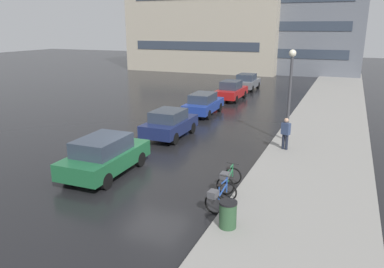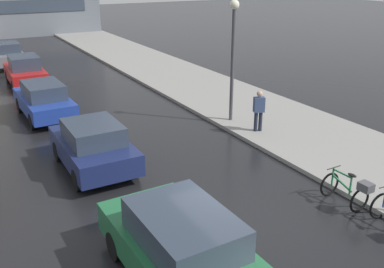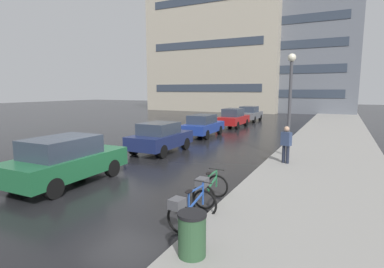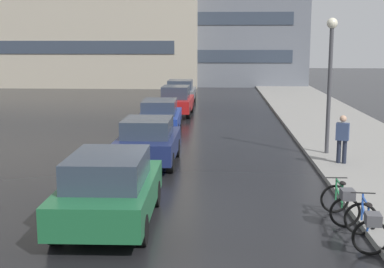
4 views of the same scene
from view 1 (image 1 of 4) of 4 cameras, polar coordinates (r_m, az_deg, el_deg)
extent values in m
plane|color=black|center=(15.79, -5.51, -6.13)|extent=(140.00, 140.00, 0.00)
cube|color=gray|center=(23.60, 19.56, 0.70)|extent=(4.80, 60.00, 0.14)
torus|color=black|center=(13.38, 5.43, -8.70)|extent=(0.72, 0.12, 0.72)
torus|color=black|center=(12.46, 3.44, -10.61)|extent=(0.72, 0.12, 0.72)
cube|color=#234CA8|center=(12.65, 4.15, -8.92)|extent=(0.04, 0.04, 0.51)
cube|color=#234CA8|center=(13.19, 5.33, -7.71)|extent=(0.04, 0.04, 0.57)
cube|color=#234CA8|center=(12.82, 4.77, -7.36)|extent=(0.09, 0.67, 0.04)
cube|color=#234CA8|center=(12.92, 4.69, -8.61)|extent=(0.10, 0.75, 0.27)
ellipsoid|color=black|center=(12.53, 4.17, -7.74)|extent=(0.16, 0.27, 0.07)
cylinder|color=black|center=(13.07, 5.36, -6.48)|extent=(0.50, 0.07, 0.03)
cube|color=#4C4C51|center=(12.18, 3.24, -9.11)|extent=(0.31, 0.36, 0.22)
torus|color=black|center=(14.74, 6.27, -6.36)|extent=(0.70, 0.07, 0.69)
torus|color=black|center=(13.84, 5.11, -7.86)|extent=(0.70, 0.07, 0.69)
cube|color=#237042|center=(14.03, 5.53, -6.33)|extent=(0.04, 0.04, 0.54)
cube|color=#237042|center=(14.57, 6.22, -5.52)|extent=(0.04, 0.04, 0.52)
cube|color=#237042|center=(14.22, 5.91, -5.07)|extent=(0.04, 0.61, 0.04)
cube|color=#237042|center=(14.29, 5.85, -6.14)|extent=(0.05, 0.69, 0.25)
ellipsoid|color=black|center=(13.91, 5.57, -5.18)|extent=(0.14, 0.26, 0.07)
cylinder|color=black|center=(14.47, 6.26, -4.49)|extent=(0.50, 0.03, 0.03)
cube|color=#4C4C51|center=(13.56, 5.00, -6.34)|extent=(0.28, 0.34, 0.22)
cube|color=#1E6038|center=(15.96, -13.04, -3.71)|extent=(2.03, 4.24, 0.68)
cube|color=#2D3847|center=(15.63, -13.54, -1.63)|extent=(1.64, 2.36, 0.63)
cylinder|color=black|center=(17.56, -12.93, -3.04)|extent=(0.23, 0.64, 0.64)
cylinder|color=black|center=(16.66, -7.94, -3.83)|extent=(0.23, 0.64, 0.64)
cylinder|color=black|center=(15.63, -18.33, -5.88)|extent=(0.23, 0.64, 0.64)
cylinder|color=black|center=(14.62, -13.01, -7.00)|extent=(0.23, 0.64, 0.64)
cube|color=navy|center=(20.78, -3.41, 1.27)|extent=(1.88, 3.79, 0.66)
cube|color=#2D3847|center=(20.50, -3.62, 2.84)|extent=(1.54, 1.95, 0.58)
cylinder|color=black|center=(22.24, -4.00, 1.38)|extent=(0.22, 0.64, 0.64)
cylinder|color=black|center=(21.56, -0.02, 0.94)|extent=(0.22, 0.64, 0.64)
cylinder|color=black|center=(20.25, -6.98, -0.19)|extent=(0.22, 0.64, 0.64)
cylinder|color=black|center=(19.50, -2.70, -0.72)|extent=(0.22, 0.64, 0.64)
cube|color=navy|center=(26.20, 1.77, 4.34)|extent=(1.87, 4.19, 0.61)
cube|color=#2D3847|center=(25.93, 1.66, 5.57)|extent=(1.49, 2.22, 0.59)
cylinder|color=black|center=(27.70, 1.14, 4.34)|extent=(0.24, 0.65, 0.64)
cylinder|color=black|center=(27.22, 4.20, 4.10)|extent=(0.24, 0.65, 0.64)
cylinder|color=black|center=(25.35, -0.84, 3.24)|extent=(0.24, 0.65, 0.64)
cylinder|color=black|center=(24.83, 2.46, 2.96)|extent=(0.24, 0.65, 0.64)
cube|color=#AD1919|center=(31.62, 6.03, 6.32)|extent=(1.77, 4.05, 0.65)
cube|color=#2D3847|center=(31.36, 5.97, 7.46)|extent=(1.43, 1.95, 0.67)
cylinder|color=black|center=(33.07, 5.42, 6.20)|extent=(0.23, 0.64, 0.64)
cylinder|color=black|center=(32.64, 7.96, 5.99)|extent=(0.23, 0.64, 0.64)
cylinder|color=black|center=(30.74, 3.94, 5.48)|extent=(0.23, 0.64, 0.64)
cylinder|color=black|center=(30.28, 6.66, 5.25)|extent=(0.23, 0.64, 0.64)
cube|color=slate|center=(37.07, 8.34, 7.67)|extent=(1.87, 3.98, 0.64)
cube|color=#2D3847|center=(36.83, 8.32, 8.58)|extent=(1.53, 1.97, 0.59)
cylinder|color=black|center=(38.50, 7.59, 7.53)|extent=(0.22, 0.64, 0.64)
cylinder|color=black|center=(38.10, 10.03, 7.33)|extent=(0.22, 0.64, 0.64)
cylinder|color=black|center=(36.15, 6.53, 7.01)|extent=(0.22, 0.64, 0.64)
cylinder|color=black|center=(35.73, 9.12, 6.81)|extent=(0.22, 0.64, 0.64)
cylinder|color=#1E2333|center=(18.91, 13.73, -1.30)|extent=(0.14, 0.14, 0.90)
cylinder|color=#1E2333|center=(18.83, 14.20, -1.41)|extent=(0.14, 0.14, 0.90)
cube|color=navy|center=(18.67, 14.11, 0.78)|extent=(0.46, 0.37, 0.57)
sphere|color=tan|center=(18.57, 14.20, 2.04)|extent=(0.22, 0.22, 0.22)
cylinder|color=#424247|center=(19.98, 14.58, 4.92)|extent=(0.14, 0.14, 4.52)
sphere|color=#F2EACC|center=(19.68, 15.08, 11.80)|extent=(0.37, 0.37, 0.37)
cylinder|color=#2D5133|center=(11.49, 5.47, -12.54)|extent=(0.52, 0.52, 0.92)
cylinder|color=black|center=(11.26, 5.54, -10.36)|extent=(0.55, 0.55, 0.06)
cube|color=slate|center=(53.91, 15.99, 17.24)|extent=(16.55, 10.94, 15.21)
cube|color=#333D4C|center=(48.53, 14.68, 11.77)|extent=(13.57, 0.06, 1.10)
cube|color=#333D4C|center=(48.43, 14.96, 15.59)|extent=(13.57, 0.06, 1.10)
cube|color=#333D4C|center=(49.74, 0.41, 13.28)|extent=(16.99, 0.06, 1.10)
camera|label=2|loc=(13.56, -42.90, 11.76)|focal=40.00mm
camera|label=3|loc=(5.73, 14.68, -13.05)|focal=28.00mm
camera|label=4|loc=(6.82, -58.64, -7.91)|focal=50.00mm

